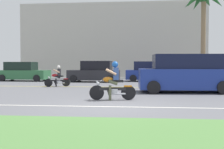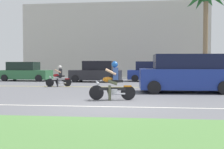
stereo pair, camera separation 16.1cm
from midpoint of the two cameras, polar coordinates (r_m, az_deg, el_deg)
The scene contains 12 objects.
ground at distance 12.33m, azimuth 0.59°, elevation -4.60°, with size 56.00×30.00×0.04m, color slate.
grass_median at distance 5.39m, azimuth -6.18°, elevation -12.98°, with size 56.00×3.80×0.06m, color #548442.
lane_line_near at distance 9.30m, azimuth -1.07°, elevation -6.68°, with size 50.40×0.12×0.01m, color silver.
lane_line_far at distance 17.05m, azimuth 1.98°, elevation -2.62°, with size 50.40×0.12×0.01m, color yellow.
motorcyclist at distance 10.95m, azimuth -0.22°, elevation -1.91°, with size 1.85×0.60×1.55m.
suv_nearby at distance 14.42m, azimuth 14.62°, elevation 0.13°, with size 4.82×2.29×1.93m.
parked_car_0 at distance 24.50m, azimuth -18.15°, elevation 0.48°, with size 4.28×2.05×1.61m.
parked_car_1 at distance 22.04m, azimuth -3.82°, elevation 0.48°, with size 4.15×2.02×1.68m.
parked_car_2 at distance 22.95m, azimuth 8.12°, elevation 0.50°, with size 4.49×1.97×1.65m.
palm_tree_0 at distance 24.79m, azimuth 18.18°, elevation 13.74°, with size 3.53×3.56×7.78m.
motorcyclist_distant at distance 17.76m, azimuth -11.50°, elevation -0.64°, with size 1.52×0.75×1.35m.
building_far at distance 30.43m, azimuth 0.08°, elevation 6.84°, with size 19.46×4.00×7.79m, color #BCB7AD.
Camera 1 is at (0.99, -9.20, 1.44)m, focal length 44.05 mm.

